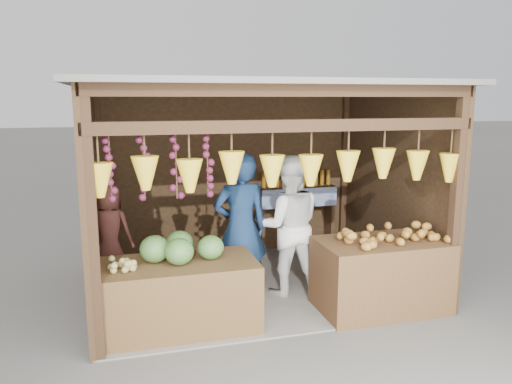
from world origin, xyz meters
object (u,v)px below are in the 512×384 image
counter_left (180,296)px  woman_standing (288,226)px  man_standing (241,228)px  vendor_seated (110,231)px  counter_right (381,275)px

counter_left → woman_standing: 1.67m
man_standing → vendor_seated: bearing=-16.6°
counter_right → man_standing: 1.74m
woman_standing → counter_left: bearing=34.2°
counter_left → counter_right: 2.34m
counter_left → woman_standing: bearing=24.0°
woman_standing → vendor_seated: size_ratio=1.52×
man_standing → woman_standing: bearing=-175.1°
counter_right → man_standing: (-1.52, 0.69, 0.50)m
counter_left → man_standing: 1.14m
woman_standing → vendor_seated: (-2.17, 0.36, -0.01)m
counter_right → vendor_seated: bearing=159.8°
counter_right → vendor_seated: size_ratio=1.26×
woman_standing → vendor_seated: woman_standing is taller
counter_right → woman_standing: 1.26m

